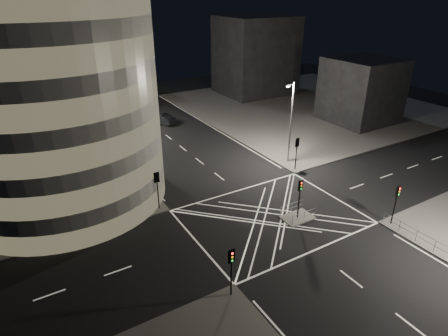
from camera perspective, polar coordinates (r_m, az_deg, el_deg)
ground at (r=36.80m, az=7.19°, el=-7.38°), size 120.00×120.00×0.00m
sidewalk_far_right at (r=73.14m, az=12.50°, el=9.33°), size 42.00×42.00×0.15m
central_island at (r=36.94m, az=11.11°, el=-7.42°), size 3.00×2.00×0.15m
building_right_far at (r=79.46m, az=4.81°, el=16.72°), size 14.00×12.00×15.00m
building_right_near at (r=65.36m, az=20.17°, el=11.07°), size 10.00×10.00×10.00m
building_far_end at (r=84.09m, az=-20.80°, el=16.66°), size 18.00×8.00×18.00m
tree_a at (r=37.67m, az=-13.92°, el=-0.08°), size 4.16×4.16×6.31m
tree_b at (r=42.70m, az=-16.55°, el=3.94°), size 4.90×4.90×7.57m
tree_c at (r=48.12m, az=-18.56°, el=6.57°), size 4.67×4.67×7.81m
tree_d at (r=53.73m, az=-20.12°, el=8.38°), size 4.69×4.69×7.92m
tree_e at (r=59.63m, az=-21.28°, el=9.08°), size 4.60×4.60×7.14m
traffic_signal_fl at (r=36.75m, az=-10.15°, el=-2.38°), size 0.55×0.22×4.00m
traffic_signal_nl at (r=26.46m, az=1.12°, el=-14.43°), size 0.55×0.22×4.00m
traffic_signal_fr at (r=45.17m, az=11.04°, el=3.04°), size 0.55×0.22×4.00m
traffic_signal_nr at (r=37.28m, az=24.82°, el=-4.12°), size 0.55×0.22×4.00m
traffic_signal_island at (r=35.49m, az=11.49°, el=-3.58°), size 0.55×0.22×4.00m
street_lamp_left_near at (r=40.01m, az=-14.04°, el=3.78°), size 1.25×0.25×10.00m
street_lamp_left_far at (r=56.72m, az=-19.76°, el=9.48°), size 1.25×0.25×10.00m
street_lamp_right_far at (r=46.19m, az=10.12°, el=7.11°), size 1.25×0.25×10.00m
railing_near_right at (r=35.89m, az=30.57°, el=-10.88°), size 0.06×11.70×1.10m
railing_island_south at (r=36.06m, az=12.13°, el=-7.24°), size 2.80×0.06×1.10m
railing_island_north at (r=37.16m, az=10.28°, el=-5.98°), size 2.80×0.06×1.10m
sedan at (r=62.22m, az=-9.51°, el=7.43°), size 3.60×5.15×1.61m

